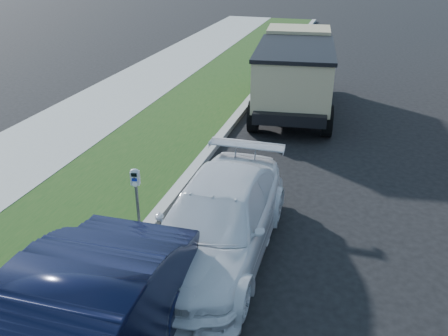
# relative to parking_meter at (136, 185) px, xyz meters

# --- Properties ---
(ground) EXTENTS (120.00, 120.00, 0.00)m
(ground) POSITION_rel_parking_meter_xyz_m (2.75, 0.12, -0.98)
(ground) COLOR black
(ground) RESTS_ON ground
(streetside) EXTENTS (6.12, 50.00, 0.15)m
(streetside) POSITION_rel_parking_meter_xyz_m (-2.82, 2.12, -0.92)
(streetside) COLOR gray
(streetside) RESTS_ON ground
(parking_meter) EXTENTS (0.18, 0.14, 1.20)m
(parking_meter) POSITION_rel_parking_meter_xyz_m (0.00, 0.00, 0.00)
(parking_meter) COLOR #3F4247
(parking_meter) RESTS_ON ground
(white_wagon) EXTENTS (1.88, 4.56, 1.32)m
(white_wagon) POSITION_rel_parking_meter_xyz_m (1.63, -0.27, -0.32)
(white_wagon) COLOR silver
(white_wagon) RESTS_ON ground
(dump_truck) EXTENTS (2.90, 6.08, 2.30)m
(dump_truck) POSITION_rel_parking_meter_xyz_m (1.64, 8.20, 0.31)
(dump_truck) COLOR black
(dump_truck) RESTS_ON ground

